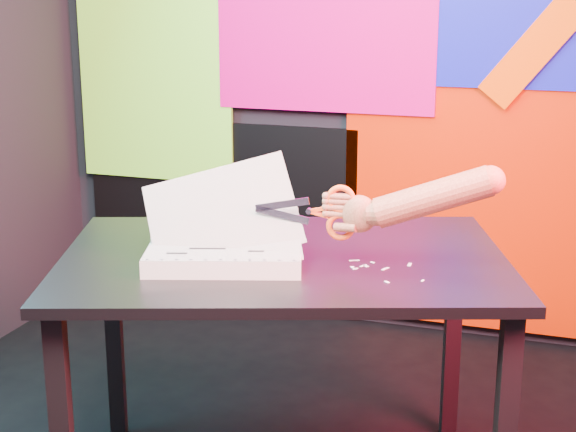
% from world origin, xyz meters
% --- Properties ---
extents(room, '(3.01, 3.01, 2.71)m').
position_xyz_m(room, '(0.00, 0.00, 1.35)').
color(room, black).
rests_on(room, ground).
extents(backdrop, '(2.88, 0.05, 2.08)m').
position_xyz_m(backdrop, '(0.06, 1.46, 0.96)').
color(backdrop, '#BE1E00').
rests_on(backdrop, ground).
extents(work_table, '(1.43, 1.18, 0.75)m').
position_xyz_m(work_table, '(0.04, 0.07, 0.66)').
color(work_table, black).
rests_on(work_table, ground).
extents(printout_stack, '(0.51, 0.41, 0.31)m').
position_xyz_m(printout_stack, '(-0.09, -0.04, 0.78)').
color(printout_stack, beige).
rests_on(printout_stack, work_table).
extents(scissors, '(0.27, 0.04, 0.15)m').
position_xyz_m(scissors, '(0.20, 0.03, 0.90)').
color(scissors, '#A5ACC9').
rests_on(scissors, printout_stack).
extents(hand_forearm, '(0.46, 0.12, 0.20)m').
position_xyz_m(hand_forearm, '(0.42, 0.05, 0.94)').
color(hand_forearm, '#B76D4A').
rests_on(hand_forearm, work_table).
extents(paper_clippings, '(0.23, 0.18, 0.00)m').
position_xyz_m(paper_clippings, '(0.31, 0.04, 0.75)').
color(paper_clippings, white).
rests_on(paper_clippings, work_table).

